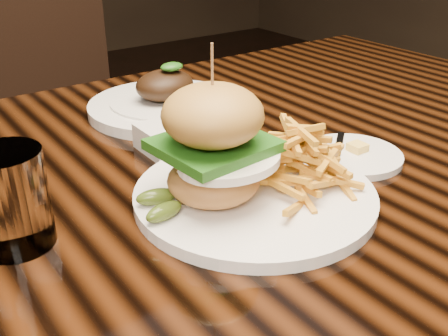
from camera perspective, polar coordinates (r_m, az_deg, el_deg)
dining_table at (r=0.76m, az=-3.76°, el=-5.12°), size 1.60×0.90×0.75m
burger_plate at (r=0.62m, az=3.15°, el=0.66°), size 0.29×0.29×0.20m
side_saucer at (r=0.77m, az=13.76°, el=1.36°), size 0.14×0.14×0.02m
ramekin at (r=0.77m, az=-6.01°, el=3.30°), size 0.10×0.10×0.04m
water_tumbler at (r=0.58m, az=-22.26°, el=-3.20°), size 0.08×0.08×0.11m
far_dish at (r=0.93m, az=-6.35°, el=7.12°), size 0.27×0.27×0.09m
chair_far at (r=1.60m, az=-18.18°, el=5.71°), size 0.47×0.47×0.95m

